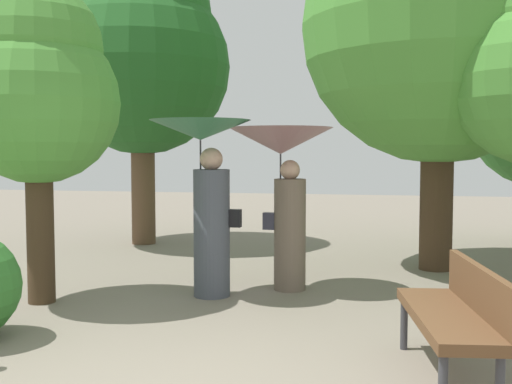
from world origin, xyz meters
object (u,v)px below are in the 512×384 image
Objects in this scene: person_left at (206,177)px; tree_near_left at (37,86)px; tree_near_right at (440,4)px; tree_mid_left at (142,51)px; person_right at (283,168)px; park_bench at (457,310)px.

person_left is 2.05m from tree_near_left.
tree_near_right reaches higher than tree_mid_left.
tree_near_right is (1.90, 1.63, 2.20)m from person_right.
tree_mid_left is (-4.90, 1.45, -0.25)m from tree_near_right.
park_bench is (2.48, -2.11, -0.85)m from person_left.
person_left is at bearing -138.12° from park_bench.
tree_mid_left is (-3.01, 3.08, 1.95)m from person_right.
tree_near_left is (-2.49, -1.15, 0.89)m from person_right.
person_left is at bearing -141.79° from tree_near_right.
park_bench is at bearing -152.46° from person_right.
tree_near_right reaches higher than person_left.
park_bench is 5.28m from tree_near_right.
park_bench is (1.67, -2.61, -0.94)m from person_right.
tree_near_left is 4.39m from tree_mid_left.
person_right is 0.56× the size of tree_near_left.
tree_mid_left is (-0.52, 4.23, 1.06)m from tree_near_left.
tree_near_left is (-1.68, -0.65, 0.98)m from person_left.
tree_near_right is 1.10× the size of tree_mid_left.
tree_near_left is at bearing -117.03° from park_bench.
person_right is 3.33m from tree_near_right.
person_right is at bearing 24.80° from tree_near_left.
park_bench is at bearing -93.02° from tree_near_right.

